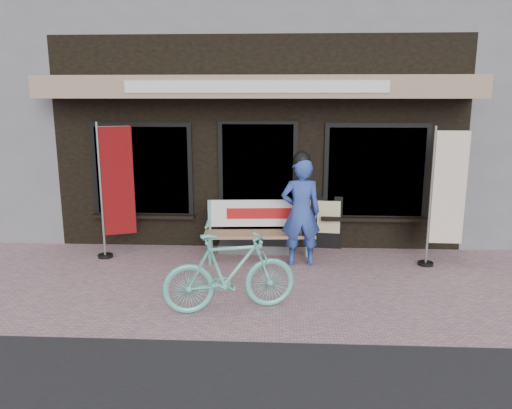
# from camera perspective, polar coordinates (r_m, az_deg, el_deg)

# --- Properties ---
(ground) EXTENTS (70.00, 70.00, 0.00)m
(ground) POSITION_cam_1_polar(r_m,az_deg,el_deg) (6.98, -0.60, -9.69)
(ground) COLOR #A98189
(ground) RESTS_ON ground
(storefront) EXTENTS (7.00, 6.77, 6.00)m
(storefront) POSITION_cam_1_polar(r_m,az_deg,el_deg) (11.43, 0.94, 14.24)
(storefront) COLOR black
(storefront) RESTS_ON ground
(bench) EXTENTS (1.80, 0.57, 0.96)m
(bench) POSITION_cam_1_polar(r_m,az_deg,el_deg) (8.07, 0.38, -2.40)
(bench) COLOR #64C4B2
(bench) RESTS_ON ground
(person) EXTENTS (0.65, 0.46, 1.80)m
(person) POSITION_cam_1_polar(r_m,az_deg,el_deg) (7.76, 5.15, -0.63)
(person) COLOR #2F47A2
(person) RESTS_ON ground
(bicycle) EXTENTS (1.72, 0.89, 1.00)m
(bicycle) POSITION_cam_1_polar(r_m,az_deg,el_deg) (6.19, -3.01, -7.74)
(bicycle) COLOR #64C4B2
(bicycle) RESTS_ON ground
(nobori_red) EXTENTS (0.65, 0.36, 2.22)m
(nobori_red) POSITION_cam_1_polar(r_m,az_deg,el_deg) (8.40, -15.79, 1.77)
(nobori_red) COLOR gray
(nobori_red) RESTS_ON ground
(nobori_cream) EXTENTS (0.64, 0.24, 2.18)m
(nobori_cream) POSITION_cam_1_polar(r_m,az_deg,el_deg) (8.15, 20.84, 0.97)
(nobori_cream) COLOR gray
(nobori_cream) RESTS_ON ground
(menu_stand) EXTENTS (0.47, 0.14, 0.93)m
(menu_stand) POSITION_cam_1_polar(r_m,az_deg,el_deg) (8.76, 8.29, -1.94)
(menu_stand) COLOR black
(menu_stand) RESTS_ON ground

